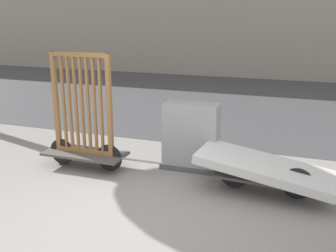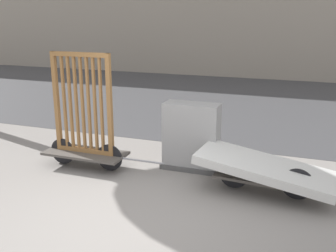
# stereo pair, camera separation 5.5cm
# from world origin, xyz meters

# --- Properties ---
(ground_plane) EXTENTS (60.00, 60.00, 0.00)m
(ground_plane) POSITION_xyz_m (0.00, 0.00, 0.00)
(ground_plane) COLOR gray
(road_strip) EXTENTS (56.00, 8.62, 0.01)m
(road_strip) POSITION_xyz_m (0.00, 7.40, 0.00)
(road_strip) COLOR #424244
(road_strip) RESTS_ON ground_plane
(bike_cart_with_bedframe) EXTENTS (2.08, 0.58, 1.90)m
(bike_cart_with_bedframe) POSITION_xyz_m (-1.45, 1.41, 0.66)
(bike_cart_with_bedframe) COLOR #4C4742
(bike_cart_with_bedframe) RESTS_ON ground_plane
(bike_cart_with_mattress) EXTENTS (2.38, 1.00, 0.57)m
(bike_cart_with_mattress) POSITION_xyz_m (1.46, 1.41, 0.36)
(bike_cart_with_mattress) COLOR #4C4742
(bike_cart_with_mattress) RESTS_ON ground_plane
(utility_cabinet) EXTENTS (0.95, 0.44, 1.11)m
(utility_cabinet) POSITION_xyz_m (0.21, 1.95, 0.51)
(utility_cabinet) COLOR #4C4C4C
(utility_cabinet) RESTS_ON ground_plane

